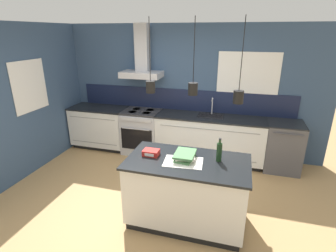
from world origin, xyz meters
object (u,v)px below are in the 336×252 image
object	(u,v)px
oven_range	(142,131)
dishwasher	(283,146)
bottle_on_island	(219,152)
red_supply_box	(151,153)
book_stack	(185,156)

from	to	relation	value
oven_range	dishwasher	world-z (taller)	same
dishwasher	bottle_on_island	bearing A→B (deg)	-119.58
oven_range	bottle_on_island	bearing A→B (deg)	-45.90
dishwasher	red_supply_box	world-z (taller)	red_supply_box
oven_range	book_stack	size ratio (longest dim) A/B	2.70
oven_range	dishwasher	xyz separation A→B (m)	(2.77, 0.00, -0.00)
dishwasher	book_stack	xyz separation A→B (m)	(-1.44, -1.88, 0.50)
bottle_on_island	book_stack	size ratio (longest dim) A/B	0.91
bottle_on_island	oven_range	bearing A→B (deg)	134.10
oven_range	red_supply_box	distance (m)	2.13
oven_range	bottle_on_island	xyz separation A→B (m)	(1.74, -1.80, 0.58)
oven_range	red_supply_box	bearing A→B (deg)	-65.06
dishwasher	bottle_on_island	distance (m)	2.16
dishwasher	bottle_on_island	xyz separation A→B (m)	(-1.02, -1.80, 0.58)
bottle_on_island	book_stack	bearing A→B (deg)	-169.73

